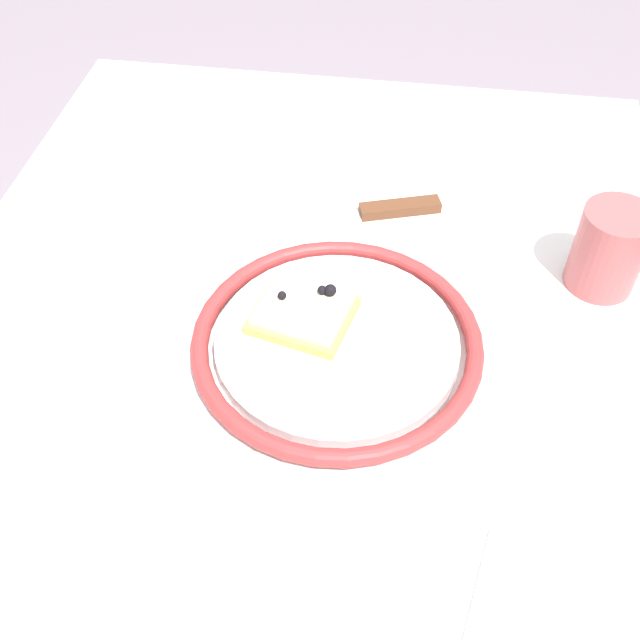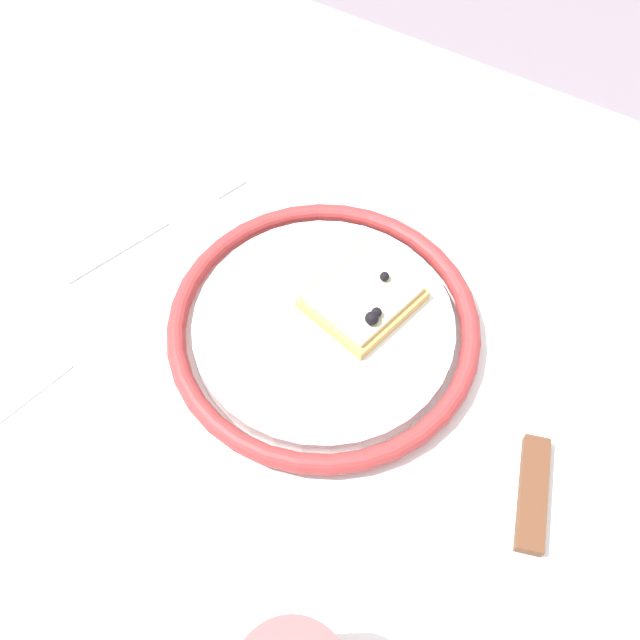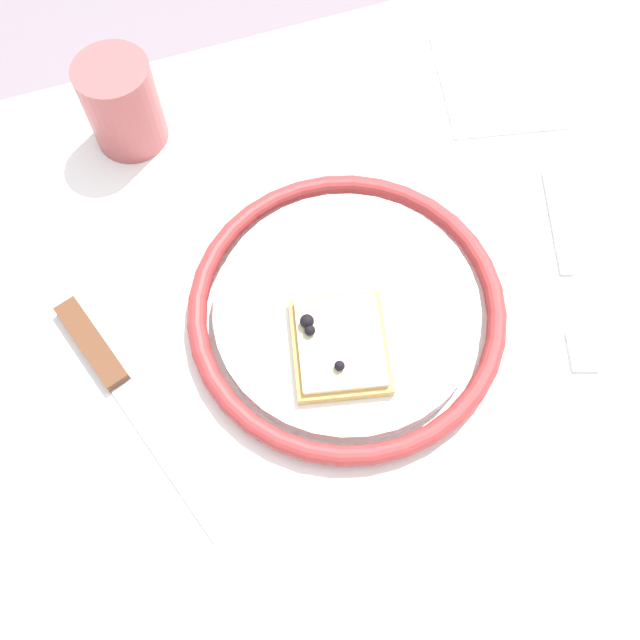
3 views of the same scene
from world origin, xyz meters
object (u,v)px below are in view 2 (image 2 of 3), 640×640
object	(u,v)px
dining_table	(292,328)
knife	(535,454)
plate	(324,326)
pizza_slice_near	(361,301)
fork	(159,223)

from	to	relation	value
dining_table	knife	bearing A→B (deg)	-10.12
dining_table	plate	world-z (taller)	plate
pizza_slice_near	fork	bearing A→B (deg)	-177.74
fork	plate	bearing A→B (deg)	-6.32
dining_table	fork	world-z (taller)	fork
plate	fork	size ratio (longest dim) A/B	1.37
dining_table	plate	xyz separation A→B (m)	(0.06, -0.03, 0.10)
dining_table	fork	size ratio (longest dim) A/B	5.56
plate	pizza_slice_near	bearing A→B (deg)	57.80
plate	knife	xyz separation A→B (m)	(0.20, -0.01, -0.01)
dining_table	pizza_slice_near	world-z (taller)	pizza_slice_near
plate	fork	world-z (taller)	plate
dining_table	pizza_slice_near	bearing A→B (deg)	-3.03
pizza_slice_near	knife	xyz separation A→B (m)	(0.18, -0.04, -0.02)
pizza_slice_near	knife	size ratio (longest dim) A/B	0.44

